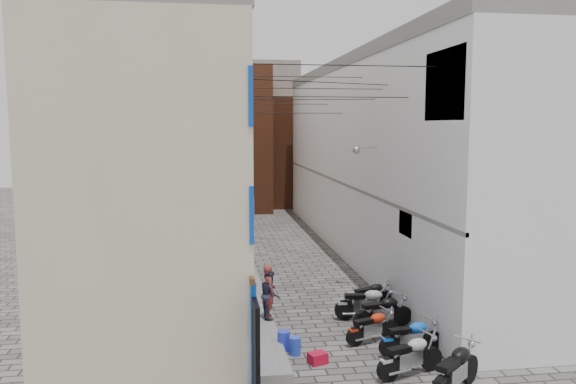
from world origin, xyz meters
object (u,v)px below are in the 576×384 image
motorcycle_c (411,335)px  water_jug_near (295,346)px  motorcycle_d (373,325)px  motorcycle_e (383,310)px  person_a (269,291)px  person_b (270,294)px  motorcycle_a (456,368)px  motorcycle_f (366,302)px  motorcycle_g (371,294)px  red_crate (318,358)px  water_jug_far (284,341)px  motorcycle_b (411,354)px

motorcycle_c → water_jug_near: size_ratio=3.80×
water_jug_near → motorcycle_c: bearing=-8.3°
motorcycle_d → motorcycle_e: size_ratio=0.88×
person_a → person_b: 0.10m
motorcycle_a → motorcycle_c: bearing=144.8°
motorcycle_d → motorcycle_f: size_ratio=0.86×
motorcycle_e → person_b: size_ratio=1.33×
motorcycle_f → motorcycle_e: bearing=25.0°
motorcycle_e → water_jug_near: (-2.88, -1.53, -0.32)m
motorcycle_c → motorcycle_f: 2.79m
motorcycle_d → motorcycle_g: 2.87m
person_b → water_jug_near: bearing=-170.0°
motorcycle_g → person_b: size_ratio=1.20×
motorcycle_d → person_a: person_a is taller
motorcycle_d → motorcycle_f: 1.82m
motorcycle_d → water_jug_near: (-2.26, -0.53, -0.25)m
motorcycle_e → water_jug_near: motorcycle_e is taller
red_crate → motorcycle_c: bearing=4.0°
water_jug_far → motorcycle_a: bearing=-41.0°
motorcycle_d → person_a: (-2.68, 1.69, 0.57)m
motorcycle_e → motorcycle_f: size_ratio=0.97×
motorcycle_b → motorcycle_g: motorcycle_b is taller
motorcycle_c → water_jug_near: (-3.01, 0.44, -0.29)m
person_a → motorcycle_c: bearing=-136.0°
motorcycle_c → person_a: size_ratio=1.12×
person_b → motorcycle_g: bearing=-73.3°
red_crate → motorcycle_g: bearing=56.5°
motorcycle_e → motorcycle_g: bearing=163.0°
water_jug_near → red_crate: (0.48, -0.61, -0.10)m
motorcycle_a → water_jug_near: motorcycle_a is taller
person_a → water_jug_far: person_a is taller
motorcycle_f → water_jug_near: motorcycle_f is taller
motorcycle_a → red_crate: size_ratio=4.77×
water_jug_near → water_jug_far: (-0.25, 0.33, 0.03)m
motorcycle_g → water_jug_far: 4.45m
motorcycle_g → red_crate: (-2.58, -3.91, -0.36)m
motorcycle_g → person_a: size_ratio=1.06×
motorcycle_d → person_b: person_b is taller
motorcycle_c → water_jug_near: bearing=-106.8°
water_jug_near → water_jug_far: size_ratio=0.89×
motorcycle_a → motorcycle_g: size_ratio=1.23×
motorcycle_e → person_a: person_a is taller
motorcycle_b → motorcycle_d: 2.18m
motorcycle_d → water_jug_far: (-2.51, -0.20, -0.22)m
person_a → red_crate: bearing=-170.5°
motorcycle_a → water_jug_far: bearing=-171.1°
motorcycle_a → motorcycle_b: size_ratio=1.13×
motorcycle_g → person_b: (-3.46, -1.05, 0.47)m
person_b → red_crate: (0.88, -2.86, -0.83)m
motorcycle_a → motorcycle_f: 5.02m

